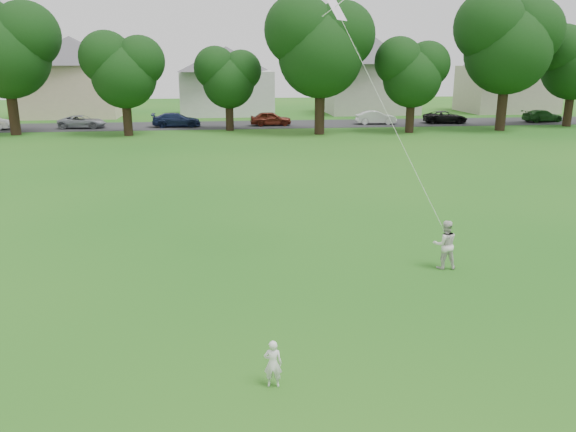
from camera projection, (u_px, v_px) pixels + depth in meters
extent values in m
plane|color=#135514|center=(272.00, 348.00, 11.75)|extent=(160.00, 160.00, 0.00)
cube|color=#2D2D30|center=(230.00, 125.00, 51.90)|extent=(90.00, 7.00, 0.01)
imported|color=white|center=(273.00, 364.00, 10.25)|extent=(0.37, 0.27, 0.93)
imported|color=silver|center=(445.00, 245.00, 16.06)|extent=(0.73, 0.59, 1.44)
plane|color=white|center=(335.00, 7.00, 15.12)|extent=(0.86, 0.95, 0.72)
cylinder|color=white|center=(392.00, 123.00, 15.55)|extent=(0.01, 0.01, 7.01)
cylinder|color=black|center=(13.00, 109.00, 44.55)|extent=(0.80, 0.80, 4.16)
cylinder|color=black|center=(127.00, 116.00, 44.27)|extent=(0.71, 0.71, 3.12)
cylinder|color=black|center=(230.00, 114.00, 47.60)|extent=(0.67, 0.67, 2.70)
cylinder|color=black|center=(320.00, 108.00, 45.01)|extent=(0.80, 0.80, 4.18)
cylinder|color=black|center=(410.00, 114.00, 46.19)|extent=(0.69, 0.69, 2.97)
cylinder|color=black|center=(502.00, 104.00, 47.37)|extent=(0.82, 0.82, 4.40)
cylinder|color=black|center=(569.00, 107.00, 50.54)|extent=(0.74, 0.74, 3.44)
imported|color=gray|center=(82.00, 122.00, 49.29)|extent=(4.09, 2.01, 1.12)
imported|color=#141F41|center=(176.00, 120.00, 50.23)|extent=(4.37, 1.92, 1.25)
imported|color=#5E1F12|center=(271.00, 118.00, 51.21)|extent=(3.80, 1.61, 1.28)
imported|color=silver|center=(376.00, 118.00, 52.36)|extent=(3.81, 1.59, 1.22)
imported|color=black|center=(445.00, 117.00, 53.16)|extent=(4.20, 2.16, 1.13)
imported|color=#1B4D19|center=(542.00, 116.00, 54.30)|extent=(4.12, 2.08, 1.15)
cube|color=beige|center=(74.00, 91.00, 58.90)|extent=(9.40, 7.46, 5.28)
pyramid|color=#4E4B50|center=(69.00, 36.00, 57.41)|extent=(13.56, 13.56, 2.91)
cube|color=silver|center=(227.00, 93.00, 60.84)|extent=(9.78, 6.60, 4.65)
pyramid|color=#4E4B50|center=(226.00, 46.00, 59.53)|extent=(14.11, 14.11, 2.56)
cube|color=#B9B6A6|center=(371.00, 89.00, 62.60)|extent=(9.61, 6.81, 5.41)
pyramid|color=#4E4B50|center=(373.00, 35.00, 61.07)|extent=(13.86, 13.86, 2.97)
cube|color=#B5AE96|center=(506.00, 89.00, 64.49)|extent=(9.54, 7.57, 5.15)
pyramid|color=#4E4B50|center=(511.00, 40.00, 63.04)|extent=(13.76, 13.76, 2.83)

